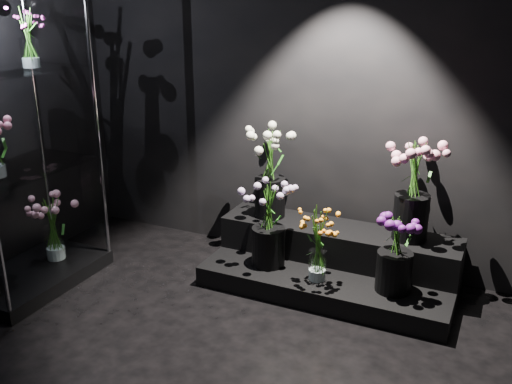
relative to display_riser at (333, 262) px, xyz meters
The scene contains 10 objects.
wall_back 1.34m from the display_riser, 137.04° to the left, with size 4.00×4.00×0.00m, color black.
display_riser is the anchor object (origin of this frame).
display_case 2.48m from the display_riser, 154.67° to the right, with size 0.64×1.06×2.34m.
bouquet_orange_bells 0.40m from the display_riser, 94.97° to the right, with size 0.26×0.26×0.54m.
bouquet_lilac 0.60m from the display_riser, 153.93° to the right, with size 0.45×0.45×0.64m.
bouquet_purple 0.63m from the display_riser, 23.70° to the right, with size 0.37×0.37×0.59m.
bouquet_cream_roses 0.87m from the display_riser, 168.66° to the left, with size 0.49×0.49×0.70m.
bouquet_pink_roses 0.84m from the display_riser, 14.09° to the left, with size 0.48×0.48×0.72m.
bouquet_case_magenta 2.70m from the display_riser, 158.49° to the right, with size 0.25×0.25×0.41m.
bouquet_case_base_pink 2.18m from the display_riser, 159.76° to the right, with size 0.35×0.35×0.51m.
Camera 1 is at (1.51, -2.14, 2.10)m, focal length 40.00 mm.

